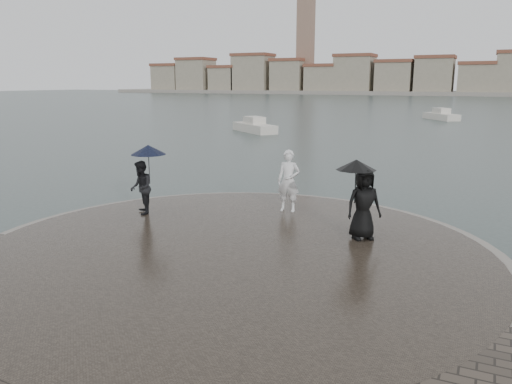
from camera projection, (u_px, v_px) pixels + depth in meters
The scene contains 8 objects.
ground at pixel (138, 328), 8.62m from camera, with size 400.00×400.00×0.00m, color #2B3835.
kerb_ring at pixel (232, 257), 11.68m from camera, with size 12.50×12.50×0.32m, color gray.
quay_tip at pixel (232, 256), 11.67m from camera, with size 11.90×11.90×0.36m, color #2D261E.
statue at pixel (289, 181), 14.81m from camera, with size 0.67×0.44×1.85m, color white.
visitor_left at pixel (143, 177), 14.45m from camera, with size 1.24×1.10×2.04m.
visitor_right at pixel (362, 195), 12.19m from camera, with size 1.26×1.08×1.95m.
far_skyline at pixel (454, 77), 152.05m from camera, with size 260.00×20.00×37.00m.
boats at pixel (511, 126), 43.14m from camera, with size 43.89×26.67×1.50m.
Camera 1 is at (5.20, -6.29, 4.17)m, focal length 35.00 mm.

